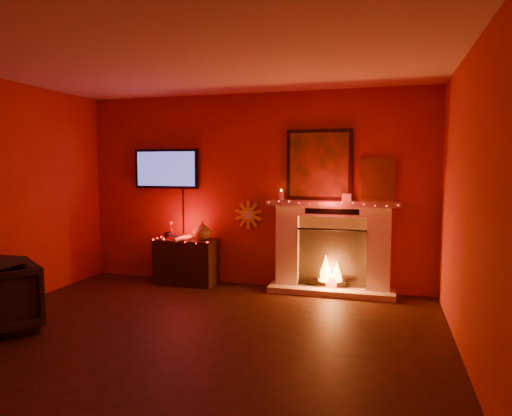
{
  "coord_description": "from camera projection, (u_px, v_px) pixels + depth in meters",
  "views": [
    {
      "loc": [
        1.83,
        -3.66,
        1.67
      ],
      "look_at": [
        0.29,
        1.7,
        1.17
      ],
      "focal_mm": 32.0,
      "sensor_mm": 36.0,
      "label": 1
    }
  ],
  "objects": [
    {
      "name": "console_table",
      "position": [
        187.0,
        258.0,
        6.54
      ],
      "size": [
        0.86,
        0.55,
        0.92
      ],
      "color": "black",
      "rests_on": "floor"
    },
    {
      "name": "room",
      "position": [
        172.0,
        204.0,
        4.04
      ],
      "size": [
        5.0,
        5.0,
        5.0
      ],
      "color": "black",
      "rests_on": "ground"
    },
    {
      "name": "tv",
      "position": [
        167.0,
        169.0,
        6.72
      ],
      "size": [
        1.0,
        0.07,
        1.24
      ],
      "color": "black",
      "rests_on": "room"
    },
    {
      "name": "sunburst_clock",
      "position": [
        248.0,
        215.0,
        6.46
      ],
      "size": [
        0.4,
        0.03,
        0.4
      ],
      "color": "yellow",
      "rests_on": "room"
    },
    {
      "name": "fireplace",
      "position": [
        332.0,
        239.0,
        6.07
      ],
      "size": [
        1.72,
        0.4,
        2.18
      ],
      "color": "beige",
      "rests_on": "floor"
    }
  ]
}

